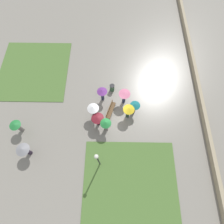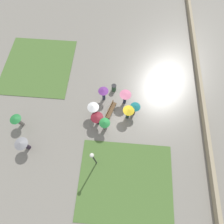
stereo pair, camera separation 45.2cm
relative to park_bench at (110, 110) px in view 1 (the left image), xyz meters
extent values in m
plane|color=gray|center=(-0.37, -0.24, -0.47)|extent=(90.00, 90.00, 0.00)
cube|color=#4C7033|center=(-6.66, -1.89, -0.44)|extent=(6.88, 8.26, 0.06)
cube|color=#4C7033|center=(5.12, 8.96, -0.44)|extent=(8.23, 7.84, 0.06)
cube|color=tan|center=(-0.37, -9.50, -0.16)|extent=(45.00, 0.35, 0.64)
cube|color=brown|center=(-0.02, -0.07, -0.05)|extent=(1.92, 1.01, 0.05)
cube|color=brown|center=(0.04, 0.10, 0.20)|extent=(1.80, 0.66, 0.45)
cube|color=#232326|center=(-0.82, 0.21, -0.27)|extent=(0.20, 0.38, 0.40)
cube|color=#232326|center=(0.77, -0.34, -0.27)|extent=(0.20, 0.38, 0.40)
cylinder|color=#2D2D30|center=(-5.28, 0.84, 1.55)|extent=(0.12, 0.12, 4.04)
sphere|color=white|center=(-5.28, 0.84, 3.73)|extent=(0.32, 0.32, 0.32)
cylinder|color=#335638|center=(2.59, -0.15, -0.03)|extent=(0.48, 0.48, 0.89)
cylinder|color=black|center=(2.59, -0.15, 0.43)|extent=(0.52, 0.52, 0.03)
cylinder|color=slate|center=(-1.90, 0.36, 0.09)|extent=(0.50, 0.50, 1.13)
sphere|color=beige|center=(-1.90, 0.36, 0.76)|extent=(0.21, 0.21, 0.21)
cylinder|color=#4C4C4F|center=(-1.90, 0.36, 1.04)|extent=(0.02, 0.02, 0.35)
cone|color=#237A38|center=(-1.90, 0.36, 1.34)|extent=(1.02, 1.02, 0.26)
cylinder|color=#282D47|center=(1.44, 0.82, 0.06)|extent=(0.33, 0.33, 1.08)
sphere|color=#997051|center=(1.44, 0.82, 0.70)|extent=(0.20, 0.20, 0.20)
cylinder|color=#4C4C4F|center=(1.44, 0.82, 0.98)|extent=(0.02, 0.02, 0.35)
cone|color=#703389|center=(1.44, 0.82, 1.29)|extent=(1.02, 1.02, 0.28)
cylinder|color=#47382D|center=(-0.02, -2.39, 0.06)|extent=(0.35, 0.35, 1.06)
sphere|color=#997051|center=(-0.02, -2.39, 0.69)|extent=(0.19, 0.19, 0.19)
cylinder|color=#4C4C4F|center=(-0.02, -2.39, 0.96)|extent=(0.02, 0.02, 0.35)
cone|color=#197075|center=(-0.02, -2.39, 1.26)|extent=(0.99, 0.99, 0.26)
cylinder|color=#1E3328|center=(-0.50, -1.77, 0.11)|extent=(0.49, 0.49, 1.16)
sphere|color=beige|center=(-0.50, -1.77, 0.78)|extent=(0.20, 0.20, 0.20)
cylinder|color=#4C4C4F|center=(-0.50, -1.77, 1.06)|extent=(0.02, 0.02, 0.35)
cone|color=gold|center=(-0.50, -1.77, 1.37)|extent=(1.09, 1.09, 0.27)
cylinder|color=#1E3328|center=(-0.46, 1.59, 0.12)|extent=(0.49, 0.49, 1.19)
sphere|color=tan|center=(-0.46, 1.59, 0.83)|extent=(0.23, 0.23, 0.23)
cylinder|color=#4C4C4F|center=(-0.46, 1.59, 1.12)|extent=(0.02, 0.02, 0.35)
cone|color=white|center=(-0.46, 1.59, 1.43)|extent=(1.11, 1.11, 0.28)
cylinder|color=black|center=(-1.37, 1.14, 0.03)|extent=(0.41, 0.41, 1.00)
sphere|color=tan|center=(-1.37, 1.14, 0.64)|extent=(0.21, 0.21, 0.21)
cylinder|color=#4C4C4F|center=(-1.37, 1.14, 0.92)|extent=(0.02, 0.02, 0.35)
cone|color=maroon|center=(-1.37, 1.14, 1.18)|extent=(1.19, 1.19, 0.18)
cylinder|color=#282D47|center=(1.16, -1.39, 0.10)|extent=(0.46, 0.46, 1.16)
sphere|color=#997051|center=(1.16, -1.39, 0.80)|extent=(0.23, 0.23, 0.23)
cylinder|color=#4C4C4F|center=(1.16, -1.39, 1.08)|extent=(0.02, 0.02, 0.35)
cone|color=pink|center=(1.16, -1.39, 1.38)|extent=(1.15, 1.15, 0.24)
cylinder|color=slate|center=(-2.14, 8.68, 0.00)|extent=(0.51, 0.51, 0.95)
sphere|color=beige|center=(-2.14, 8.68, 0.58)|extent=(0.20, 0.20, 0.20)
cylinder|color=#4C4C4F|center=(-2.14, 8.68, 0.85)|extent=(0.02, 0.02, 0.35)
cone|color=#237A38|center=(-2.14, 8.68, 1.13)|extent=(1.05, 1.05, 0.21)
cylinder|color=#2D2333|center=(-4.38, 7.44, 0.06)|extent=(0.50, 0.50, 1.06)
sphere|color=#997051|center=(-4.38, 7.44, 0.68)|extent=(0.20, 0.20, 0.20)
cylinder|color=#4C4C4F|center=(-4.38, 7.44, 0.96)|extent=(0.02, 0.02, 0.35)
cone|color=gray|center=(-4.38, 7.44, 1.26)|extent=(1.19, 1.19, 0.26)
camera|label=1|loc=(-7.24, -0.29, 16.19)|focal=28.00mm
camera|label=2|loc=(-7.22, -0.74, 16.19)|focal=28.00mm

